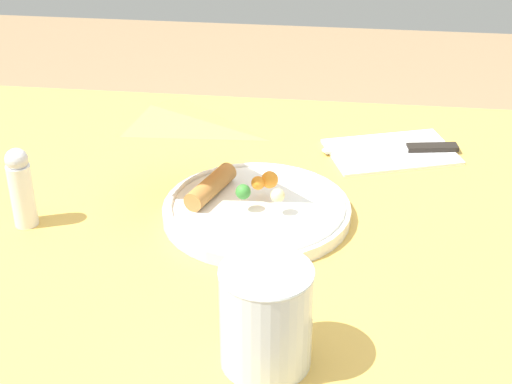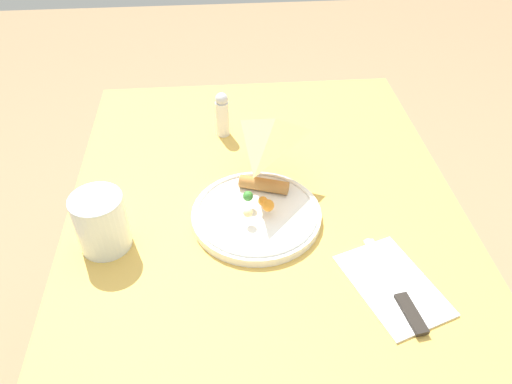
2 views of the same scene
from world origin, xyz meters
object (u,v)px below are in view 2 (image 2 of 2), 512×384
at_px(milk_glass, 102,224).
at_px(salt_shaker, 222,114).
at_px(plate_pizza, 256,213).
at_px(butter_knife, 396,288).
at_px(napkin_folded, 393,285).
at_px(dining_table, 267,272).

xyz_separation_m(milk_glass, salt_shaker, (0.31, -0.20, 0.00)).
xyz_separation_m(plate_pizza, butter_knife, (-0.17, -0.20, -0.01)).
distance_m(milk_glass, napkin_folded, 0.47).
height_order(milk_glass, butter_knife, milk_glass).
distance_m(plate_pizza, napkin_folded, 0.26).
bearing_deg(dining_table, salt_shaker, 12.81).
bearing_deg(milk_glass, salt_shaker, -33.45).
bearing_deg(butter_knife, plate_pizza, 39.28).
distance_m(dining_table, milk_glass, 0.32).
height_order(dining_table, butter_knife, butter_knife).
bearing_deg(plate_pizza, salt_shaker, 10.11).
bearing_deg(plate_pizza, butter_knife, -131.34).
relative_size(dining_table, napkin_folded, 5.14).
distance_m(plate_pizza, salt_shaker, 0.28).
height_order(milk_glass, napkin_folded, milk_glass).
relative_size(napkin_folded, salt_shaker, 2.01).
height_order(plate_pizza, milk_glass, milk_glass).
relative_size(dining_table, plate_pizza, 4.53).
bearing_deg(milk_glass, napkin_folded, -105.73).
bearing_deg(napkin_folded, dining_table, 51.78).
relative_size(plate_pizza, napkin_folded, 1.14).
distance_m(milk_glass, butter_knife, 0.47).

